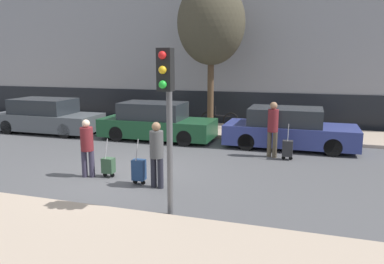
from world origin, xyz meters
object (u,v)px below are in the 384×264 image
pedestrian_right (273,126)px  traffic_light (167,99)px  parked_car_1 (156,122)px  pedestrian_center (157,151)px  parked_car_2 (289,129)px  parked_bicycle (219,120)px  pedestrian_left (87,145)px  parked_car_0 (47,117)px  bare_tree_near_crossing (211,23)px  trolley_left (108,165)px  trolley_right (288,148)px  trolley_center (139,170)px

pedestrian_right → traffic_light: bearing=97.1°
parked_car_1 → pedestrian_center: size_ratio=2.73×
parked_car_2 → parked_bicycle: size_ratio=2.62×
pedestrian_center → traffic_light: traffic_light is taller
pedestrian_left → traffic_light: size_ratio=0.47×
parked_car_0 → traffic_light: bearing=-39.5°
pedestrian_center → parked_bicycle: size_ratio=0.94×
traffic_light → bare_tree_near_crossing: size_ratio=0.53×
trolley_left → traffic_light: traffic_light is taller
trolley_right → traffic_light: 6.03m
pedestrian_left → traffic_light: bearing=131.8°
pedestrian_left → pedestrian_center: 2.14m
trolley_left → pedestrian_center: 1.76m
pedestrian_center → trolley_left: bearing=175.7°
trolley_center → pedestrian_center: bearing=-9.8°
trolley_right → parked_car_1: bearing=162.6°
pedestrian_left → parked_bicycle: pedestrian_left is taller
parked_car_0 → trolley_left: parked_car_0 is taller
parked_car_2 → pedestrian_left: 7.24m
pedestrian_left → parked_bicycle: 8.01m
parked_car_1 → parked_bicycle: size_ratio=2.56×
trolley_center → bare_tree_near_crossing: bare_tree_near_crossing is taller
trolley_right → trolley_left: bearing=-143.9°
pedestrian_left → trolley_right: bearing=-162.8°
parked_car_2 → pedestrian_center: size_ratio=2.79×
trolley_center → traffic_light: size_ratio=0.35×
parked_car_1 → pedestrian_left: (0.14, -5.11, 0.21)m
pedestrian_center → bare_tree_near_crossing: (-0.69, 7.83, 3.74)m
pedestrian_left → parked_car_1: bearing=-105.6°
pedestrian_center → trolley_center: pedestrian_center is taller
parked_car_2 → traffic_light: traffic_light is taller
pedestrian_center → pedestrian_right: 4.62m
pedestrian_right → bare_tree_near_crossing: (-3.12, 3.90, 3.64)m
pedestrian_left → pedestrian_center: size_ratio=0.95×
pedestrian_right → trolley_center: bearing=74.7°
pedestrian_center → parked_car_1: bearing=122.8°
pedestrian_center → trolley_center: 0.78m
parked_car_0 → parked_car_2: size_ratio=1.01×
parked_car_0 → parked_bicycle: (7.14, 2.72, -0.20)m
pedestrian_right → bare_tree_near_crossing: bare_tree_near_crossing is taller
traffic_light → bare_tree_near_crossing: 9.82m
pedestrian_left → trolley_center: 1.67m
parked_car_1 → parked_car_2: (5.13, 0.13, -0.01)m
pedestrian_right → parked_bicycle: 4.98m
trolley_left → bare_tree_near_crossing: bearing=83.0°
trolley_right → traffic_light: bearing=-110.9°
pedestrian_center → trolley_right: (2.94, 3.71, -0.57)m
parked_car_2 → pedestrian_left: size_ratio=2.92×
parked_car_1 → trolley_right: parked_car_1 is taller
parked_car_0 → pedestrian_right: size_ratio=2.57×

